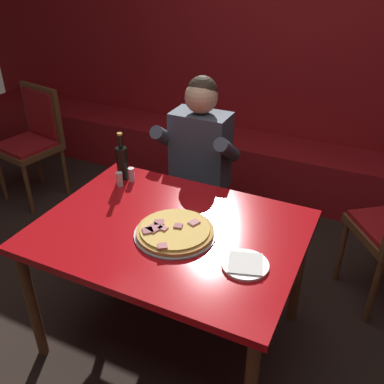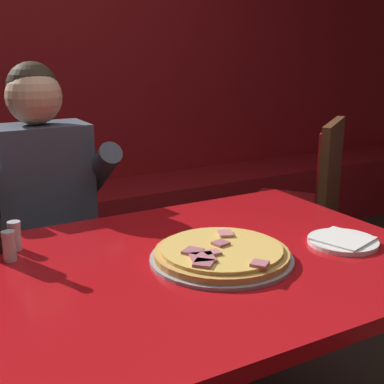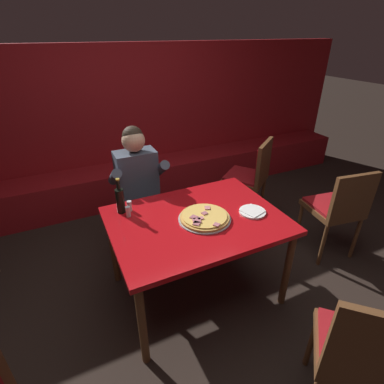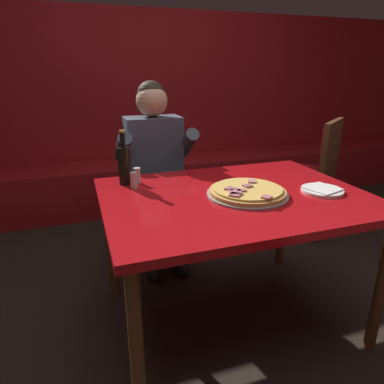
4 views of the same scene
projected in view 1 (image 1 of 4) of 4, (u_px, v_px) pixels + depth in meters
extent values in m
plane|color=black|center=(173.00, 333.00, 2.51)|extent=(24.00, 24.00, 0.00)
cube|color=maroon|center=(287.00, 79.00, 3.72)|extent=(6.80, 0.16, 1.90)
cube|color=maroon|center=(269.00, 168.00, 3.84)|extent=(6.46, 0.48, 0.46)
cylinder|color=brown|center=(32.00, 305.00, 2.22)|extent=(0.06, 0.06, 0.71)
cylinder|color=brown|center=(124.00, 221.00, 2.88)|extent=(0.06, 0.06, 0.71)
cylinder|color=brown|center=(298.00, 272.00, 2.44)|extent=(0.06, 0.06, 0.71)
cube|color=#B20F14|center=(170.00, 231.00, 2.14)|extent=(1.31, 0.97, 0.04)
cylinder|color=#9E9EA3|center=(175.00, 234.00, 2.08)|extent=(0.40, 0.40, 0.01)
cylinder|color=#C69347|center=(175.00, 231.00, 2.07)|extent=(0.38, 0.38, 0.02)
cylinder|color=#E0B251|center=(175.00, 229.00, 2.06)|extent=(0.34, 0.34, 0.01)
cube|color=#B76670|center=(163.00, 246.00, 1.93)|extent=(0.06, 0.06, 0.01)
cube|color=#A85B66|center=(148.00, 231.00, 2.04)|extent=(0.07, 0.07, 0.01)
cube|color=#A85B66|center=(159.00, 222.00, 2.09)|extent=(0.07, 0.07, 0.01)
cube|color=#B76670|center=(154.00, 228.00, 2.05)|extent=(0.08, 0.08, 0.01)
cube|color=#C6757A|center=(163.00, 228.00, 2.05)|extent=(0.05, 0.04, 0.01)
cube|color=#A85B66|center=(178.00, 226.00, 2.07)|extent=(0.05, 0.05, 0.01)
cube|color=#C6757A|center=(194.00, 222.00, 2.09)|extent=(0.06, 0.06, 0.01)
cylinder|color=white|center=(245.00, 265.00, 1.87)|extent=(0.21, 0.21, 0.01)
cube|color=white|center=(245.00, 263.00, 1.87)|extent=(0.19, 0.19, 0.01)
cylinder|color=black|center=(122.00, 163.00, 2.52)|extent=(0.07, 0.07, 0.20)
cylinder|color=black|center=(120.00, 141.00, 2.45)|extent=(0.03, 0.03, 0.08)
cylinder|color=#B29933|center=(120.00, 134.00, 2.43)|extent=(0.03, 0.03, 0.01)
cylinder|color=silver|center=(132.00, 176.00, 2.52)|extent=(0.04, 0.04, 0.07)
cylinder|color=#B23323|center=(132.00, 178.00, 2.53)|extent=(0.03, 0.03, 0.04)
cylinder|color=silver|center=(131.00, 169.00, 2.50)|extent=(0.04, 0.04, 0.01)
cylinder|color=silver|center=(120.00, 180.00, 2.48)|extent=(0.04, 0.04, 0.07)
cylinder|color=#516B33|center=(120.00, 183.00, 2.48)|extent=(0.03, 0.03, 0.04)
cylinder|color=silver|center=(119.00, 174.00, 2.45)|extent=(0.04, 0.04, 0.01)
ellipsoid|color=black|center=(169.00, 258.00, 3.03)|extent=(0.11, 0.24, 0.09)
ellipsoid|color=black|center=(195.00, 266.00, 2.96)|extent=(0.11, 0.24, 0.09)
cylinder|color=#282833|center=(169.00, 237.00, 2.94)|extent=(0.11, 0.11, 0.43)
cylinder|color=#282833|center=(195.00, 245.00, 2.87)|extent=(0.11, 0.11, 0.43)
cube|color=#282833|center=(188.00, 199.00, 2.84)|extent=(0.34, 0.40, 0.12)
cube|color=#424C5B|center=(201.00, 150.00, 2.86)|extent=(0.38, 0.22, 0.52)
cylinder|color=#424C5B|center=(166.00, 138.00, 2.84)|extent=(0.09, 0.30, 0.25)
cylinder|color=#424C5B|center=(227.00, 150.00, 2.67)|extent=(0.09, 0.30, 0.25)
sphere|color=#D6A884|center=(201.00, 97.00, 2.67)|extent=(0.21, 0.21, 0.21)
sphere|color=#2D2319|center=(202.00, 91.00, 2.67)|extent=(0.19, 0.19, 0.19)
cylinder|color=brown|center=(341.00, 251.00, 2.79)|extent=(0.04, 0.04, 0.47)
cylinder|color=brown|center=(373.00, 292.00, 2.47)|extent=(0.04, 0.04, 0.47)
cylinder|color=brown|center=(1.00, 177.00, 3.70)|extent=(0.04, 0.04, 0.45)
cylinder|color=brown|center=(28.00, 190.00, 3.51)|extent=(0.04, 0.04, 0.45)
cylinder|color=brown|center=(38.00, 161.00, 3.97)|extent=(0.04, 0.04, 0.45)
cylinder|color=brown|center=(65.00, 172.00, 3.77)|extent=(0.04, 0.04, 0.45)
cube|color=brown|center=(28.00, 148.00, 3.61)|extent=(0.51, 0.51, 0.05)
cube|color=maroon|center=(27.00, 144.00, 3.59)|extent=(0.47, 0.47, 0.03)
cube|color=brown|center=(42.00, 113.00, 3.62)|extent=(0.44, 0.12, 0.47)
cube|color=maroon|center=(40.00, 113.00, 3.60)|extent=(0.36, 0.09, 0.39)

